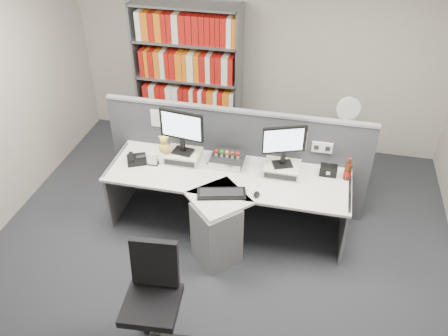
% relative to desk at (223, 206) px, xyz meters
% --- Properties ---
extents(ground, '(5.50, 5.50, 0.00)m').
position_rel_desk_xyz_m(ground, '(0.00, -0.60, -0.46)').
color(ground, '#2F3137').
rests_on(ground, ground).
extents(room_shell, '(5.04, 5.54, 2.72)m').
position_rel_desk_xyz_m(room_shell, '(0.00, -0.60, 1.33)').
color(room_shell, '#B0AA9D').
rests_on(room_shell, ground).
extents(partition, '(3.00, 0.08, 1.27)m').
position_rel_desk_xyz_m(partition, '(0.00, 0.65, 0.19)').
color(partition, '#3F4148').
rests_on(partition, ground).
extents(desk, '(2.60, 1.20, 0.72)m').
position_rel_desk_xyz_m(desk, '(0.00, 0.00, 0.00)').
color(desk, white).
rests_on(desk, ground).
extents(monitor_riser_left, '(0.38, 0.31, 0.10)m').
position_rel_desk_xyz_m(monitor_riser_left, '(-0.54, 0.38, 0.31)').
color(monitor_riser_left, beige).
rests_on(monitor_riser_left, desk).
extents(monitor_riser_right, '(0.38, 0.31, 0.10)m').
position_rel_desk_xyz_m(monitor_riser_right, '(0.56, 0.38, 0.31)').
color(monitor_riser_right, beige).
rests_on(monitor_riser_right, desk).
extents(monitor_left, '(0.49, 0.19, 0.50)m').
position_rel_desk_xyz_m(monitor_left, '(-0.54, 0.38, 0.66)').
color(monitor_left, black).
rests_on(monitor_left, monitor_riser_left).
extents(monitor_right, '(0.44, 0.21, 0.47)m').
position_rel_desk_xyz_m(monitor_right, '(0.56, 0.38, 0.64)').
color(monitor_right, black).
rests_on(monitor_right, monitor_riser_right).
extents(desktop_pc, '(0.35, 0.32, 0.09)m').
position_rel_desk_xyz_m(desktop_pc, '(-0.05, 0.42, 0.31)').
color(desktop_pc, black).
rests_on(desktop_pc, desk).
extents(figurines, '(0.29, 0.05, 0.09)m').
position_rel_desk_xyz_m(figurines, '(-0.05, 0.41, 0.41)').
color(figurines, beige).
rests_on(figurines, desktop_pc).
extents(keyboard, '(0.52, 0.30, 0.03)m').
position_rel_desk_xyz_m(keyboard, '(0.02, -0.13, 0.28)').
color(keyboard, black).
rests_on(keyboard, desk).
extents(mouse, '(0.06, 0.10, 0.04)m').
position_rel_desk_xyz_m(mouse, '(0.36, -0.07, 0.28)').
color(mouse, black).
rests_on(mouse, desk).
extents(desk_phone, '(0.27, 0.26, 0.09)m').
position_rel_desk_xyz_m(desk_phone, '(-1.03, 0.22, 0.30)').
color(desk_phone, black).
rests_on(desk_phone, desk).
extents(desk_calendar, '(0.11, 0.08, 0.13)m').
position_rel_desk_xyz_m(desk_calendar, '(-0.83, 0.22, 0.32)').
color(desk_calendar, black).
rests_on(desk_calendar, desk).
extents(plush_toy, '(0.12, 0.12, 0.21)m').
position_rel_desk_xyz_m(plush_toy, '(-0.73, 0.33, 0.45)').
color(plush_toy, gold).
rests_on(plush_toy, monitor_riser_left).
extents(speaker, '(0.18, 0.10, 0.12)m').
position_rel_desk_xyz_m(speaker, '(1.04, 0.45, 0.32)').
color(speaker, black).
rests_on(speaker, desk).
extents(cola_bottle, '(0.08, 0.08, 0.26)m').
position_rel_desk_xyz_m(cola_bottle, '(1.24, 0.42, 0.36)').
color(cola_bottle, '#3F190A').
rests_on(cola_bottle, desk).
extents(shelving_unit, '(1.41, 0.40, 2.00)m').
position_rel_desk_xyz_m(shelving_unit, '(-0.90, 1.85, 0.52)').
color(shelving_unit, slate).
rests_on(shelving_unit, ground).
extents(filing_cabinet, '(0.45, 0.61, 0.70)m').
position_rel_desk_xyz_m(filing_cabinet, '(1.20, 1.40, -0.11)').
color(filing_cabinet, slate).
rests_on(filing_cabinet, ground).
extents(desk_fan, '(0.29, 0.17, 0.49)m').
position_rel_desk_xyz_m(desk_fan, '(1.20, 1.40, 0.55)').
color(desk_fan, white).
rests_on(desk_fan, filing_cabinet).
extents(office_chair, '(0.63, 0.65, 0.98)m').
position_rel_desk_xyz_m(office_chair, '(-0.30, -1.31, 0.07)').
color(office_chair, silver).
rests_on(office_chair, ground).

